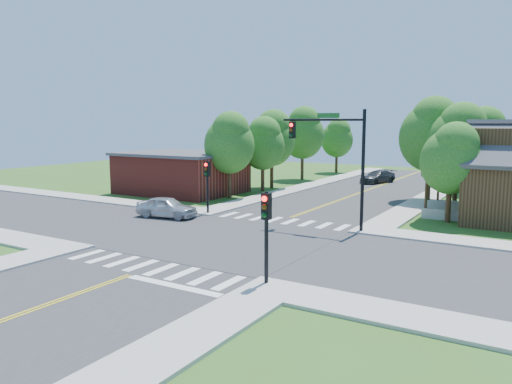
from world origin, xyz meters
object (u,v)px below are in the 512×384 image
Objects in this scene: signal_pole_nw at (207,177)px; signal_pole_se at (266,220)px; car_dgrey at (378,177)px; car_silver at (167,208)px; signal_mast_ne at (336,150)px.

signal_pole_se is at bearing -45.00° from signal_pole_nw.
signal_pole_nw is 0.78× the size of car_dgrey.
car_silver is (-12.83, 8.76, -1.95)m from signal_pole_se.
car_dgrey is at bearing 78.87° from signal_pole_nw.
car_silver is at bearing -83.92° from car_dgrey.
car_silver is (-11.15, -2.45, -4.13)m from signal_mast_ne.
car_dgrey is at bearing 101.49° from signal_mast_ne.
signal_mast_ne is 1.89× the size of signal_pole_se.
signal_pole_se is 15.66m from car_silver.
signal_pole_nw is 24.32m from car_dgrey.
car_dgrey is (-4.83, 23.77, -4.19)m from signal_mast_ne.
signal_pole_se and signal_pole_nw have the same top height.
signal_pole_se is 0.78× the size of car_dgrey.
signal_mast_ne is 1.47× the size of car_dgrey.
signal_pole_se is at bearing -132.70° from car_silver.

